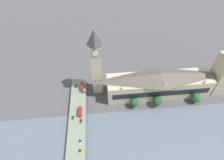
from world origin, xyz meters
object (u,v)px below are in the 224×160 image
(car_northbound_lead, at_px, (80,151))
(car_southbound_lead, at_px, (80,141))
(parliament_hall, at_px, (159,84))
(double_decker_bus_rear, at_px, (80,111))
(double_decker_bus_mid, at_px, (82,86))
(clock_tower, at_px, (96,62))
(car_southbound_mid, at_px, (73,118))
(car_southbound_tail, at_px, (76,86))
(road_bridge, at_px, (76,142))
(car_northbound_mid, at_px, (81,121))

(car_northbound_lead, xyz_separation_m, car_southbound_lead, (7.99, 0.02, 0.05))
(parliament_hall, relative_size, double_decker_bus_rear, 10.31)
(double_decker_bus_mid, height_order, car_northbound_lead, double_decker_bus_mid)
(double_decker_bus_mid, height_order, car_southbound_lead, double_decker_bus_mid)
(clock_tower, height_order, car_southbound_mid, clock_tower)
(parliament_hall, distance_m, car_southbound_tail, 87.01)
(road_bridge, height_order, car_southbound_mid, car_southbound_mid)
(clock_tower, bearing_deg, car_northbound_lead, 165.90)
(double_decker_bus_mid, xyz_separation_m, car_northbound_lead, (-67.59, 0.01, -2.05))
(parliament_hall, bearing_deg, car_southbound_tail, 81.29)
(double_decker_bus_mid, height_order, double_decker_bus_rear, double_decker_bus_mid)
(double_decker_bus_mid, relative_size, car_southbound_tail, 2.55)
(parliament_hall, distance_m, clock_tower, 67.14)
(double_decker_bus_rear, xyz_separation_m, car_northbound_mid, (-8.94, -0.68, -1.89))
(clock_tower, bearing_deg, car_northbound_mid, 156.98)
(double_decker_bus_rear, height_order, car_northbound_lead, double_decker_bus_rear)
(clock_tower, xyz_separation_m, car_southbound_lead, (-59.73, 17.03, -33.71))
(car_southbound_lead, relative_size, car_southbound_mid, 0.95)
(clock_tower, distance_m, double_decker_bus_mid, 35.98)
(road_bridge, height_order, double_decker_bus_rear, double_decker_bus_rear)
(car_northbound_lead, bearing_deg, car_southbound_mid, 13.56)
(double_decker_bus_mid, bearing_deg, road_bridge, 176.33)
(clock_tower, bearing_deg, car_southbound_mid, 146.05)
(parliament_hall, relative_size, car_northbound_lead, 23.18)
(car_southbound_tail, bearing_deg, parliament_hall, -98.71)
(double_decker_bus_rear, distance_m, car_northbound_lead, 36.10)
(car_northbound_lead, height_order, car_southbound_tail, car_southbound_tail)
(car_northbound_lead, xyz_separation_m, car_northbound_mid, (27.10, 0.25, -0.02))
(car_southbound_mid, bearing_deg, double_decker_bus_rear, -54.10)
(parliament_hall, bearing_deg, clock_tower, 80.25)
(double_decker_bus_mid, bearing_deg, double_decker_bus_rear, 178.29)
(double_decker_bus_mid, bearing_deg, car_northbound_mid, 179.62)
(car_northbound_lead, bearing_deg, clock_tower, -14.10)
(double_decker_bus_rear, relative_size, car_southbound_mid, 2.36)
(clock_tower, relative_size, car_northbound_mid, 16.89)
(clock_tower, relative_size, double_decker_bus_mid, 6.81)
(car_northbound_lead, height_order, car_southbound_mid, car_southbound_mid)
(car_southbound_mid, bearing_deg, parliament_hall, -73.28)
(parliament_hall, relative_size, car_northbound_mid, 24.59)
(car_southbound_lead, xyz_separation_m, car_southbound_tail, (62.25, 6.90, 0.00))
(road_bridge, relative_size, car_southbound_tail, 35.30)
(double_decker_bus_rear, bearing_deg, road_bridge, 174.14)
(parliament_hall, xyz_separation_m, road_bridge, (-49.20, 82.42, -10.76))
(car_southbound_mid, bearing_deg, clock_tower, -33.95)
(double_decker_bus_rear, bearing_deg, car_southbound_lead, -178.14)
(road_bridge, height_order, car_northbound_mid, car_northbound_mid)
(car_northbound_mid, bearing_deg, clock_tower, -23.02)
(road_bridge, xyz_separation_m, car_southbound_mid, (23.32, 3.72, 1.54))
(car_northbound_mid, relative_size, car_southbound_tail, 1.03)
(car_southbound_lead, bearing_deg, double_decker_bus_rear, 1.86)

